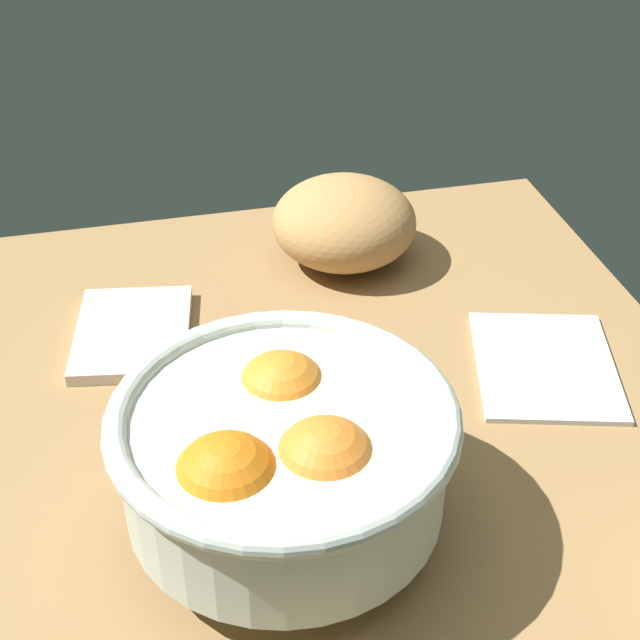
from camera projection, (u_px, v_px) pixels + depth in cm
name	position (u px, v px, depth cm)	size (l,w,h in cm)	color
ground_plane	(328.00, 422.00, 77.42)	(67.38, 62.73, 3.00)	olive
fruit_bowl	(283.00, 455.00, 62.07)	(22.65, 22.65, 11.57)	silver
bread_loaf	(344.00, 222.00, 92.78)	(13.92, 13.66, 8.16)	#B5844C
napkin_folded	(133.00, 333.00, 83.92)	(12.86, 9.73, 1.09)	silver
napkin_spare	(546.00, 363.00, 80.54)	(14.46, 11.43, 0.95)	silver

